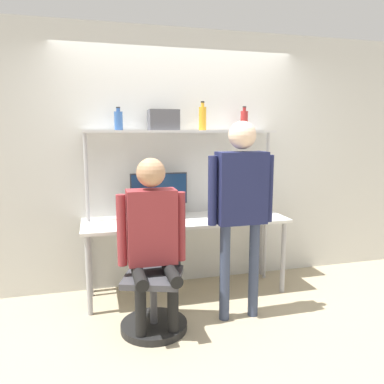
% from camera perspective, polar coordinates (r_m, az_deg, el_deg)
% --- Properties ---
extents(ground_plane, '(12.00, 12.00, 0.00)m').
position_cam_1_polar(ground_plane, '(3.75, 0.40, -16.96)').
color(ground_plane, tan).
extents(wall_back, '(8.00, 0.06, 2.70)m').
position_cam_1_polar(wall_back, '(4.03, -2.11, 4.90)').
color(wall_back, silver).
rests_on(wall_back, ground_plane).
extents(desk, '(2.05, 0.63, 0.78)m').
position_cam_1_polar(desk, '(3.81, -0.91, -5.29)').
color(desk, silver).
rests_on(desk, ground_plane).
extents(shelf_unit, '(1.95, 0.31, 1.66)m').
position_cam_1_polar(shelf_unit, '(3.84, -1.48, 6.45)').
color(shelf_unit, silver).
rests_on(shelf_unit, ground_plane).
extents(monitor, '(0.59, 0.21, 0.46)m').
position_cam_1_polar(monitor, '(3.84, -5.03, 0.01)').
color(monitor, '#333338').
rests_on(monitor, desk).
extents(laptop, '(0.28, 0.26, 0.26)m').
position_cam_1_polar(laptop, '(3.68, -7.06, -3.43)').
color(laptop, '#333338').
rests_on(laptop, desk).
extents(cell_phone, '(0.07, 0.15, 0.01)m').
position_cam_1_polar(cell_phone, '(3.73, -3.15, -4.27)').
color(cell_phone, '#264C8C').
rests_on(cell_phone, desk).
extents(office_chair, '(0.58, 0.58, 0.94)m').
position_cam_1_polar(office_chair, '(3.29, -5.75, -15.29)').
color(office_chair, black).
rests_on(office_chair, ground_plane).
extents(person_seated, '(0.56, 0.48, 1.44)m').
position_cam_1_polar(person_seated, '(3.05, -6.04, -5.87)').
color(person_seated, black).
rests_on(person_seated, ground_plane).
extents(person_standing, '(0.59, 0.24, 1.74)m').
position_cam_1_polar(person_standing, '(3.22, 7.48, -0.35)').
color(person_standing, '#38425B').
rests_on(person_standing, ground_plane).
extents(bottle_amber, '(0.08, 0.08, 0.29)m').
position_cam_1_polar(bottle_amber, '(3.89, 1.61, 11.21)').
color(bottle_amber, gold).
rests_on(bottle_amber, shelf_unit).
extents(bottle_blue, '(0.08, 0.08, 0.22)m').
position_cam_1_polar(bottle_blue, '(3.74, -11.14, 10.67)').
color(bottle_blue, '#335999').
rests_on(bottle_blue, shelf_unit).
extents(bottle_red, '(0.08, 0.08, 0.25)m').
position_cam_1_polar(bottle_red, '(4.04, 7.95, 10.79)').
color(bottle_red, maroon).
rests_on(bottle_red, shelf_unit).
extents(storage_box, '(0.30, 0.20, 0.20)m').
position_cam_1_polar(storage_box, '(3.79, -4.38, 10.89)').
color(storage_box, '#4C4C51').
rests_on(storage_box, shelf_unit).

